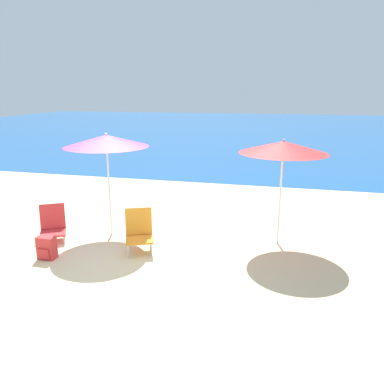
# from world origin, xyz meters

# --- Properties ---
(ground_plane) EXTENTS (60.00, 60.00, 0.00)m
(ground_plane) POSITION_xyz_m (0.00, 0.00, 0.00)
(ground_plane) COLOR beige
(sea_water) EXTENTS (60.00, 40.00, 0.01)m
(sea_water) POSITION_xyz_m (0.00, 26.17, 0.00)
(sea_water) COLOR #1E5699
(sea_water) RESTS_ON ground
(beach_umbrella_red) EXTENTS (1.69, 1.69, 2.11)m
(beach_umbrella_red) POSITION_xyz_m (2.88, 1.52, 1.95)
(beach_umbrella_red) COLOR white
(beach_umbrella_red) RESTS_ON ground
(beach_umbrella_purple) EXTENTS (1.73, 1.73, 2.17)m
(beach_umbrella_purple) POSITION_xyz_m (-0.61, 1.18, 2.00)
(beach_umbrella_purple) COLOR white
(beach_umbrella_purple) RESTS_ON ground
(beach_chair_red) EXTENTS (0.71, 0.74, 0.72)m
(beach_chair_red) POSITION_xyz_m (-1.63, 0.60, 0.33)
(beach_chair_red) COLOR silver
(beach_chair_red) RESTS_ON ground
(beach_chair_orange) EXTENTS (0.68, 0.71, 0.81)m
(beach_chair_orange) POSITION_xyz_m (0.30, 0.50, 0.41)
(beach_chair_orange) COLOR silver
(beach_chair_orange) RESTS_ON ground
(backpack_red) EXTENTS (0.32, 0.22, 0.43)m
(backpack_red) POSITION_xyz_m (-1.21, -0.25, 0.21)
(backpack_red) COLOR red
(backpack_red) RESTS_ON ground
(water_bottle) EXTENTS (0.09, 0.09, 0.22)m
(water_bottle) POSITION_xyz_m (-2.43, 1.83, 0.09)
(water_bottle) COLOR silver
(water_bottle) RESTS_ON ground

